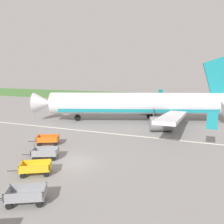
{
  "coord_description": "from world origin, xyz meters",
  "views": [
    {
      "loc": [
        10.58,
        -17.74,
        8.62
      ],
      "look_at": [
        -0.56,
        12.17,
        2.8
      ],
      "focal_mm": 35.81,
      "sensor_mm": 36.0,
      "label": 1
    }
  ],
  "objects_px": {
    "airplane": "(143,104)",
    "baggage_cart_second_in_row": "(36,168)",
    "baggage_cart_third_in_row": "(45,153)",
    "baggage_cart_nearest": "(26,195)",
    "baggage_cart_fourth_in_row": "(48,140)"
  },
  "relations": [
    {
      "from": "baggage_cart_second_in_row",
      "to": "baggage_cart_third_in_row",
      "type": "height_order",
      "value": "same"
    },
    {
      "from": "baggage_cart_second_in_row",
      "to": "baggage_cart_third_in_row",
      "type": "relative_size",
      "value": 0.98
    },
    {
      "from": "airplane",
      "to": "baggage_cart_nearest",
      "type": "relative_size",
      "value": 10.46
    },
    {
      "from": "baggage_cart_fourth_in_row",
      "to": "baggage_cart_second_in_row",
      "type": "bearing_deg",
      "value": -60.86
    },
    {
      "from": "airplane",
      "to": "baggage_cart_fourth_in_row",
      "type": "height_order",
      "value": "airplane"
    },
    {
      "from": "airplane",
      "to": "baggage_cart_fourth_in_row",
      "type": "distance_m",
      "value": 18.44
    },
    {
      "from": "airplane",
      "to": "baggage_cart_second_in_row",
      "type": "height_order",
      "value": "airplane"
    },
    {
      "from": "baggage_cart_second_in_row",
      "to": "baggage_cart_third_in_row",
      "type": "distance_m",
      "value": 3.51
    },
    {
      "from": "baggage_cart_second_in_row",
      "to": "baggage_cart_third_in_row",
      "type": "xyz_separation_m",
      "value": [
        -1.44,
        3.2,
        0.0
      ]
    },
    {
      "from": "baggage_cart_third_in_row",
      "to": "baggage_cart_fourth_in_row",
      "type": "distance_m",
      "value": 4.52
    },
    {
      "from": "baggage_cart_second_in_row",
      "to": "baggage_cart_nearest",
      "type": "bearing_deg",
      "value": -58.98
    },
    {
      "from": "baggage_cart_nearest",
      "to": "baggage_cart_second_in_row",
      "type": "bearing_deg",
      "value": 121.02
    },
    {
      "from": "airplane",
      "to": "baggage_cart_third_in_row",
      "type": "height_order",
      "value": "airplane"
    },
    {
      "from": "baggage_cart_fourth_in_row",
      "to": "baggage_cart_nearest",
      "type": "bearing_deg",
      "value": -60.21
    },
    {
      "from": "baggage_cart_nearest",
      "to": "baggage_cart_second_in_row",
      "type": "distance_m",
      "value": 4.25
    }
  ]
}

